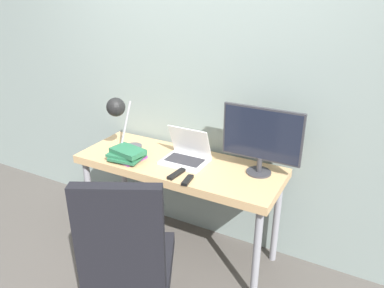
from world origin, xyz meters
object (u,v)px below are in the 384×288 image
object	(u,v)px
monitor	(262,137)
laptop	(186,154)
book_stack	(128,154)
desk_lamp	(118,112)
office_chair	(127,258)

from	to	relation	value
monitor	laptop	bearing A→B (deg)	-172.36
monitor	book_stack	size ratio (longest dim) A/B	1.94
monitor	desk_lamp	size ratio (longest dim) A/B	1.20
laptop	office_chair	world-z (taller)	office_chair
office_chair	monitor	bearing A→B (deg)	66.70
monitor	office_chair	world-z (taller)	monitor
book_stack	laptop	bearing A→B (deg)	26.46
desk_lamp	book_stack	world-z (taller)	desk_lamp
desk_lamp	book_stack	xyz separation A→B (m)	(0.10, -0.05, -0.29)
book_stack	desk_lamp	bearing A→B (deg)	152.08
laptop	book_stack	bearing A→B (deg)	-153.54
desk_lamp	office_chair	distance (m)	1.10
laptop	monitor	bearing A→B (deg)	7.64
laptop	desk_lamp	size ratio (longest dim) A/B	0.70
desk_lamp	office_chair	bearing A→B (deg)	-51.02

